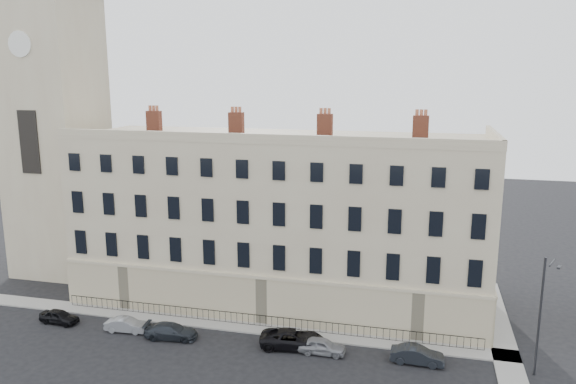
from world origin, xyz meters
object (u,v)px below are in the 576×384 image
at_px(car_a, 59,317).
at_px(car_e, 322,346).
at_px(car_d, 293,339).
at_px(car_b, 127,325).
at_px(car_f, 417,355).
at_px(streetlamp, 541,312).
at_px(car_c, 171,331).

bearing_deg(car_a, car_e, -85.22).
height_order(car_d, car_e, car_d).
xyz_separation_m(car_b, car_d, (13.63, 0.59, 0.13)).
distance_m(car_b, car_e, 15.96).
relative_size(car_a, car_f, 0.88).
bearing_deg(streetlamp, car_f, -156.75).
xyz_separation_m(car_c, car_f, (18.83, 0.66, 0.02)).
bearing_deg(car_f, car_b, 92.49).
distance_m(car_a, car_e, 22.19).
xyz_separation_m(car_b, streetlamp, (30.79, 0.62, 4.16)).
xyz_separation_m(car_d, car_e, (2.33, -0.40, -0.09)).
bearing_deg(car_c, car_d, -91.27).
height_order(car_d, car_f, car_d).
bearing_deg(car_b, car_e, -93.90).
distance_m(car_b, car_d, 13.64).
bearing_deg(streetlamp, car_a, -157.41).
relative_size(car_e, streetlamp, 0.41).
relative_size(car_b, car_d, 0.69).
height_order(car_b, car_e, car_e).
distance_m(car_c, streetlamp, 27.10).
xyz_separation_m(car_f, streetlamp, (7.94, 0.21, 4.10)).
xyz_separation_m(car_a, car_d, (19.86, 0.53, 0.12)).
relative_size(car_b, car_c, 0.82).
bearing_deg(car_e, car_c, 91.52).
relative_size(car_d, car_f, 1.30).
relative_size(car_a, car_d, 0.68).
bearing_deg(car_c, car_f, -94.26).
relative_size(car_b, streetlamp, 0.40).
bearing_deg(streetlamp, car_d, -158.17).
relative_size(car_d, streetlamp, 0.58).
relative_size(car_b, car_f, 0.90).
distance_m(car_d, car_f, 9.23).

